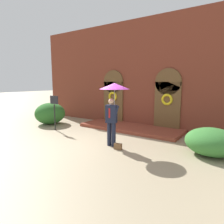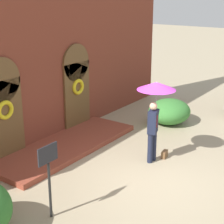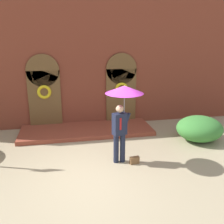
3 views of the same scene
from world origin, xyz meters
TOP-DOWN VIEW (x-y plane):
  - ground_plane at (0.00, 0.00)m, footprint 80.00×80.00m
  - building_facade at (-0.00, 4.15)m, footprint 14.00×2.30m
  - person_with_umbrella at (0.84, 0.37)m, footprint 1.10×1.10m
  - handbag at (1.17, 0.17)m, footprint 0.29×0.15m
  - sign_post at (-3.01, 0.81)m, footprint 0.56×0.06m
  - shrub_right at (3.99, 1.46)m, footprint 1.69×1.53m

SIDE VIEW (x-z plane):
  - ground_plane at x=0.00m, z-range 0.00..0.00m
  - handbag at x=1.17m, z-range 0.00..0.22m
  - shrub_right at x=3.99m, z-range 0.00..0.91m
  - sign_post at x=-3.01m, z-range 0.30..2.02m
  - person_with_umbrella at x=0.84m, z-range 0.73..3.09m
  - building_facade at x=0.00m, z-range -0.12..5.48m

